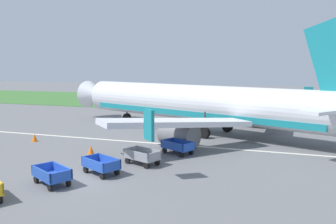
{
  "coord_description": "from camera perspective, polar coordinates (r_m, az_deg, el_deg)",
  "views": [
    {
      "loc": [
        12.16,
        -18.02,
        7.01
      ],
      "look_at": [
        1.89,
        12.28,
        2.8
      ],
      "focal_mm": 37.74,
      "sensor_mm": 36.0,
      "label": 1
    }
  ],
  "objects": [
    {
      "name": "baggage_cart_fourth_in_row",
      "position": [
        25.42,
        -4.2,
        -7.12
      ],
      "size": [
        3.56,
        2.25,
        1.07
      ],
      "color": "gray",
      "rests_on": "ground"
    },
    {
      "name": "apron_stripe",
      "position": [
        32.55,
        -3.69,
        -4.94
      ],
      "size": [
        120.0,
        0.36,
        0.01
      ],
      "primitive_type": "cube",
      "color": "silver",
      "rests_on": "ground"
    },
    {
      "name": "baggage_cart_second_in_row",
      "position": [
        22.27,
        -18.28,
        -9.61
      ],
      "size": [
        3.48,
        2.41,
        1.07
      ],
      "color": "#234CB2",
      "rests_on": "ground"
    },
    {
      "name": "ground_plane",
      "position": [
        22.84,
        -14.79,
        -10.63
      ],
      "size": [
        220.0,
        220.0,
        0.0
      ],
      "primitive_type": "plane",
      "color": "slate"
    },
    {
      "name": "traffic_cone_mid_apron",
      "position": [
        35.22,
        -20.76,
        -3.88
      ],
      "size": [
        0.54,
        0.54,
        0.72
      ],
      "primitive_type": "cone",
      "color": "orange",
      "rests_on": "ground"
    },
    {
      "name": "baggage_cart_third_in_row",
      "position": [
        23.57,
        -10.8,
        -8.41
      ],
      "size": [
        3.51,
        2.37,
        1.07
      ],
      "color": "#234CB2",
      "rests_on": "ground"
    },
    {
      "name": "traffic_cone_near_plane",
      "position": [
        26.9,
        -2.89,
        -6.92
      ],
      "size": [
        0.48,
        0.48,
        0.63
      ],
      "primitive_type": "cone",
      "color": "orange",
      "rests_on": "ground"
    },
    {
      "name": "traffic_cone_by_carts",
      "position": [
        28.89,
        -12.35,
        -6.01
      ],
      "size": [
        0.53,
        0.53,
        0.7
      ],
      "primitive_type": "cone",
      "color": "orange",
      "rests_on": "ground"
    },
    {
      "name": "grass_strip",
      "position": [
        67.52,
        8.26,
        1.48
      ],
      "size": [
        220.0,
        28.0,
        0.06
      ],
      "primitive_type": "cube",
      "color": "#3D7033",
      "rests_on": "ground"
    },
    {
      "name": "airplane",
      "position": [
        36.7,
        5.95,
        1.27
      ],
      "size": [
        36.37,
        29.62,
        11.34
      ],
      "color": "silver",
      "rests_on": "ground"
    },
    {
      "name": "baggage_cart_far_end",
      "position": [
        28.28,
        1.55,
        -5.6
      ],
      "size": [
        3.49,
        2.39,
        1.07
      ],
      "color": "#234CB2",
      "rests_on": "ground"
    }
  ]
}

